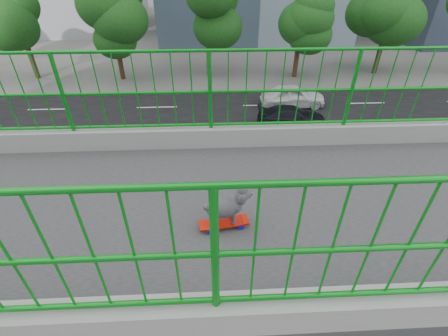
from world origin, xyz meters
TOP-DOWN VIEW (x-y plane):
  - road at (-13.00, 0.00)m, footprint 18.00×90.00m
  - street_trees at (-26.03, 1.06)m, footprint 5.30×60.40m
  - skateboard at (0.34, 4.11)m, footprint 0.23×0.54m
  - poodle at (0.34, 4.13)m, footprint 0.26×0.51m
  - car_0 at (-6.00, -3.94)m, footprint 1.71×4.24m
  - car_3 at (-15.60, 9.37)m, footprint 1.83×4.50m
  - car_4 at (-18.80, 10.17)m, footprint 1.89×4.70m
  - car_5 at (-6.00, 2.60)m, footprint 1.39×4.00m

SIDE VIEW (x-z plane):
  - road at x=-13.00m, z-range 0.00..0.02m
  - car_3 at x=-15.60m, z-range 0.00..1.31m
  - car_5 at x=-6.00m, z-range 0.00..1.32m
  - car_0 at x=-6.00m, z-range 0.00..1.45m
  - car_4 at x=-18.80m, z-range 0.00..1.60m
  - street_trees at x=-26.03m, z-range 1.09..8.35m
  - skateboard at x=0.34m, z-range 7.02..7.09m
  - poodle at x=0.34m, z-range 7.09..7.51m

